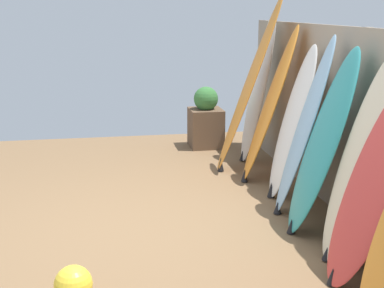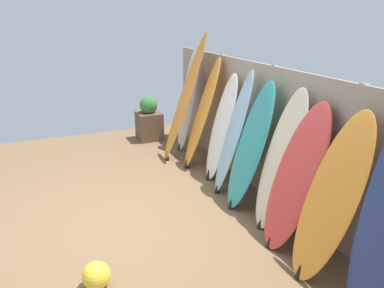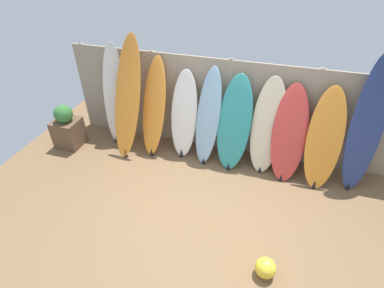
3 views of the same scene
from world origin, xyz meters
The scene contains 14 objects.
ground centered at (0.00, 0.00, 0.00)m, with size 7.68×7.68×0.00m, color brown.
fence_back centered at (0.00, 2.01, 0.90)m, with size 6.08×0.11×1.80m.
surfboard_white_0 centered at (-2.15, 1.72, 0.96)m, with size 0.48×0.49×1.95m.
surfboard_orange_1 centered at (-1.74, 1.48, 1.06)m, with size 0.60×0.85×2.16m.
surfboard_orange_2 centered at (-1.28, 1.60, 0.89)m, with size 0.51×0.69×1.80m.
surfboard_white_3 centered at (-0.72, 1.66, 0.80)m, with size 0.50×0.49×1.62m.
surfboard_skyblue_4 centered at (-0.26, 1.61, 0.86)m, with size 0.49×0.60×1.74m.
surfboard_teal_5 centered at (0.21, 1.59, 0.83)m, with size 0.60×0.61×1.67m.
surfboard_cream_6 centered at (0.77, 1.66, 0.83)m, with size 0.54×0.52×1.67m.
surfboard_red_7 centered at (1.14, 1.59, 0.79)m, with size 0.63×0.71×1.59m.
surfboard_orange_8 centered at (1.68, 1.57, 0.81)m, with size 0.58×0.69×1.63m.
surfboard_navy_9 centered at (2.23, 1.67, 1.09)m, with size 0.50×0.59×2.20m.
planter_box centered at (-2.99, 1.22, 0.39)m, with size 0.48×0.46×0.88m.
beach_ball centered at (1.04, -0.52, 0.13)m, with size 0.26×0.26×0.26m, color yellow.
Camera 3 is at (0.78, -2.81, 3.56)m, focal length 28.00 mm.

